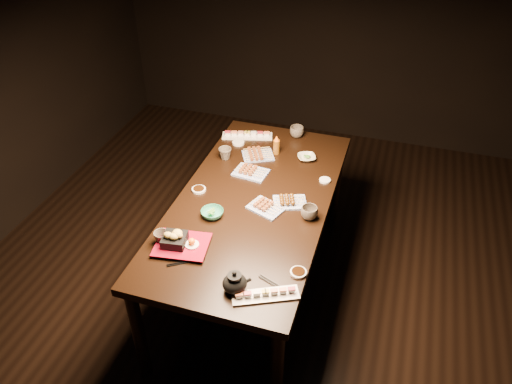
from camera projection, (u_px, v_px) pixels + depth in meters
The scene contains 23 objects.
ground at pixel (244, 310), 3.29m from camera, with size 5.00×5.00×0.00m, color black.
dining_table at pixel (254, 245), 3.25m from camera, with size 0.90×1.80×0.75m, color black.
sushi_platter_near at pixel (265, 293), 2.39m from camera, with size 0.33×0.09×0.04m, color white, non-canonical shape.
sushi_platter_far at pixel (247, 134), 3.61m from camera, with size 0.36×0.10×0.04m, color white, non-canonical shape.
yakitori_plate_center at pixel (251, 170), 3.23m from camera, with size 0.21×0.16×0.05m, color #828EB6, non-canonical shape.
yakitori_plate_right at pixel (266, 205), 2.93m from camera, with size 0.20×0.15×0.05m, color #828EB6, non-canonical shape.
yakitori_plate_left at pixel (258, 153), 3.39m from camera, with size 0.21×0.15×0.05m, color #828EB6, non-canonical shape.
tsukune_plate at pixel (290, 200), 2.98m from camera, with size 0.19×0.14×0.05m, color #828EB6, non-canonical shape.
edamame_bowl_green at pixel (212, 213), 2.88m from camera, with size 0.13×0.13×0.04m, color #2B855F.
edamame_bowl_cream at pixel (307, 158), 3.37m from camera, with size 0.12×0.12×0.03m, color beige.
tempura_tray at pixel (181, 240), 2.65m from camera, with size 0.28×0.23×0.10m, color black, non-canonical shape.
teacup_near_left at pixel (161, 238), 2.69m from camera, with size 0.08×0.08×0.07m, color #4B4339.
teacup_mid_right at pixel (309, 213), 2.86m from camera, with size 0.10×0.10×0.08m, color #4B4339.
teacup_far_left at pixel (225, 154), 3.36m from camera, with size 0.09×0.09×0.08m, color #4B4339.
teacup_far_right at pixel (297, 132), 3.60m from camera, with size 0.10×0.10×0.08m, color #4B4339.
teapot at pixel (235, 281), 2.40m from camera, with size 0.14×0.14×0.12m, color black, non-canonical shape.
condiment_bottle at pixel (276, 145), 3.40m from camera, with size 0.04×0.04×0.14m, color brown.
sauce_dish_west at pixel (199, 190), 3.09m from camera, with size 0.09×0.09×0.02m, color white.
sauce_dish_east at pixel (325, 180), 3.17m from camera, with size 0.07×0.07×0.01m, color white.
sauce_dish_se at pixel (298, 272), 2.52m from camera, with size 0.09×0.09×0.01m, color white.
sauce_dish_nw at pixel (238, 143), 3.54m from camera, with size 0.09×0.09×0.01m, color white.
chopsticks_near at pixel (186, 262), 2.59m from camera, with size 0.20×0.02×0.01m, color black, non-canonical shape.
chopsticks_se at pixel (278, 287), 2.45m from camera, with size 0.23×0.02×0.01m, color black, non-canonical shape.
Camera 1 is at (0.73, -2.05, 2.59)m, focal length 35.00 mm.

